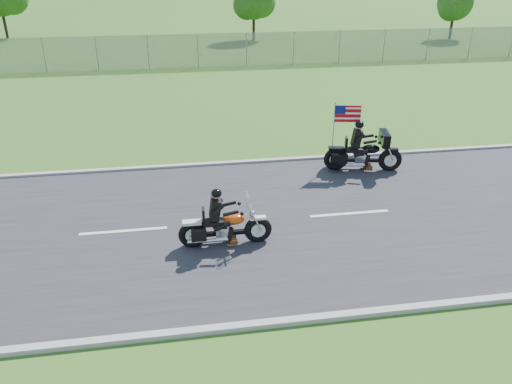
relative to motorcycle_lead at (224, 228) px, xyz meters
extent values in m
plane|color=#2C5A1C|center=(-0.48, 1.00, -0.49)|extent=(420.00, 420.00, 0.00)
cube|color=#28282B|center=(-0.48, 1.00, -0.47)|extent=(120.00, 8.00, 0.04)
cube|color=#9E9B93|center=(-0.48, 5.05, -0.44)|extent=(120.00, 0.18, 0.12)
cube|color=#9E9B93|center=(-0.48, -3.05, -0.44)|extent=(120.00, 0.18, 0.12)
cube|color=gray|center=(-5.48, 21.00, 0.51)|extent=(60.00, 0.03, 2.00)
cylinder|color=#382316|center=(5.52, 31.00, 0.77)|extent=(0.22, 0.22, 2.52)
sphere|color=#1C4A13|center=(6.16, 31.48, 2.30)|extent=(2.40, 2.40, 2.40)
sphere|color=#1C4A13|center=(4.96, 30.60, 2.21)|extent=(2.24, 2.24, 2.24)
cylinder|color=#382316|center=(-14.48, 35.00, 0.91)|extent=(0.22, 0.22, 2.80)
cylinder|color=#382316|center=(21.52, 29.00, 0.63)|extent=(0.22, 0.22, 2.24)
sphere|color=#1C4A13|center=(21.52, 29.00, 2.31)|extent=(2.80, 2.80, 2.80)
sphere|color=#1C4A13|center=(22.08, 29.42, 1.99)|extent=(2.10, 2.10, 2.10)
sphere|color=#1C4A13|center=(21.03, 28.65, 1.91)|extent=(1.96, 1.96, 1.96)
torus|color=black|center=(0.83, 0.00, -0.13)|extent=(0.69, 0.17, 0.69)
torus|color=black|center=(-0.75, 0.00, -0.13)|extent=(0.69, 0.17, 0.69)
ellipsoid|color=#E34A10|center=(0.24, 0.00, 0.20)|extent=(0.52, 0.30, 0.26)
cube|color=black|center=(-0.24, 0.00, 0.17)|extent=(0.51, 0.28, 0.11)
cube|color=black|center=(-0.19, 0.00, 0.53)|extent=(0.22, 0.37, 0.51)
sphere|color=black|center=(-0.15, 0.00, 0.93)|extent=(0.25, 0.25, 0.25)
cube|color=silver|center=(0.61, 0.00, 0.65)|extent=(0.04, 0.43, 0.37)
torus|color=black|center=(5.76, 3.69, -0.09)|extent=(0.79, 0.33, 0.77)
torus|color=black|center=(4.03, 4.03, -0.09)|extent=(0.79, 0.33, 0.77)
ellipsoid|color=black|center=(5.12, 3.81, 0.28)|extent=(0.63, 0.44, 0.29)
cube|color=black|center=(4.59, 3.92, 0.24)|extent=(0.62, 0.41, 0.12)
cube|color=black|center=(4.64, 3.91, 0.64)|extent=(0.32, 0.45, 0.57)
sphere|color=black|center=(4.69, 3.90, 1.08)|extent=(0.33, 0.33, 0.28)
cube|color=black|center=(5.50, 3.74, 0.64)|extent=(0.38, 0.86, 0.41)
cube|color=#B70C11|center=(4.38, 4.17, 1.36)|extent=(0.82, 0.18, 0.54)
camera|label=1|loc=(-0.87, -10.40, 5.97)|focal=35.00mm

